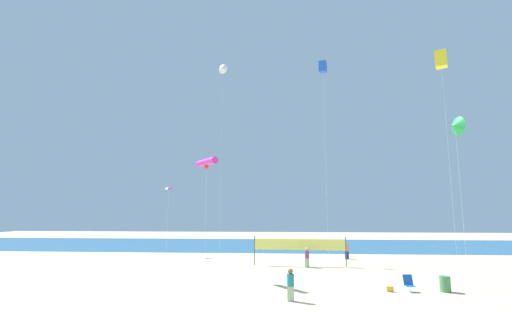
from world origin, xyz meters
The scene contains 15 objects.
ground_plane centered at (0.00, 0.00, 0.00)m, with size 120.00×120.00×0.00m, color beige.
ocean_band centered at (0.00, 29.92, 0.00)m, with size 120.00×20.00×0.01m, color #28608C.
beachgoer_plum_shirt centered at (2.91, 10.63, 0.84)m, with size 0.36×0.36×1.58m.
beachgoer_coral_shirt centered at (7.02, 15.87, 0.86)m, with size 0.37×0.37×1.60m.
beachgoer_teal_shirt centered at (1.28, -0.35, 0.85)m, with size 0.36×0.36×1.59m.
folding_beach_chair centered at (8.01, 2.34, 0.47)m, with size 0.52×0.65×0.89m.
trash_barrel centered at (9.97, 2.31, 0.43)m, with size 0.58×0.58×0.86m, color #3F7F4C.
volleyball_net centered at (2.35, 11.35, 1.63)m, with size 7.63×0.49×2.40m.
beach_handbag centered at (6.89, 2.15, 0.15)m, with size 0.37×0.18×0.30m, color gold.
kite_magenta_diamond centered at (-11.16, 18.15, 6.94)m, with size 0.75×0.76×7.19m.
kite_blue_box centered at (5.20, 15.24, 18.84)m, with size 0.89×0.89×19.44m.
kite_green_delta centered at (11.77, 3.40, 9.73)m, with size 0.68×1.28×10.35m.
kite_yellow_box centered at (12.18, 5.39, 15.02)m, with size 0.99×0.99×15.62m.
kite_magenta_tube centered at (-4.41, 5.60, 7.91)m, with size 1.96×2.31×8.17m.
kite_white_delta centered at (-5.51, 17.97, 20.13)m, with size 1.14×0.75×20.74m.
Camera 1 is at (0.82, -18.90, 4.44)m, focal length 24.73 mm.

